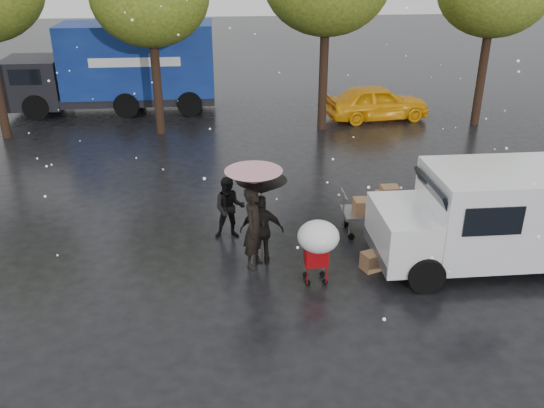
{
  "coord_description": "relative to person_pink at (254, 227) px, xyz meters",
  "views": [
    {
      "loc": [
        -1.34,
        -10.7,
        6.52
      ],
      "look_at": [
        -0.23,
        1.0,
        1.09
      ],
      "focal_mm": 38.0,
      "sensor_mm": 36.0,
      "label": 1
    }
  ],
  "objects": [
    {
      "name": "vendor_cart",
      "position": [
        3.04,
        1.26,
        -0.19
      ],
      "size": [
        1.52,
        0.8,
        1.27
      ],
      "color": "slate",
      "rests_on": "ground"
    },
    {
      "name": "person_pink",
      "position": [
        0.0,
        0.0,
        0.0
      ],
      "size": [
        0.69,
        0.79,
        1.83
      ],
      "primitive_type": "imported",
      "rotation": [
        0.0,
        0.0,
        1.11
      ],
      "color": "black",
      "rests_on": "ground"
    },
    {
      "name": "umbrella_pink",
      "position": [
        0.0,
        0.0,
        1.15
      ],
      "size": [
        1.2,
        1.2,
        2.22
      ],
      "color": "#4C4C4C",
      "rests_on": "ground"
    },
    {
      "name": "box_ground_far",
      "position": [
        4.0,
        1.09,
        -0.73
      ],
      "size": [
        0.57,
        0.5,
        0.37
      ],
      "primitive_type": "cube",
      "rotation": [
        0.0,
        0.0,
        0.35
      ],
      "color": "brown",
      "rests_on": "ground"
    },
    {
      "name": "person_middle",
      "position": [
        -0.5,
        1.36,
        -0.15
      ],
      "size": [
        0.76,
        0.6,
        1.53
      ],
      "primitive_type": "imported",
      "rotation": [
        0.0,
        0.0,
        -0.03
      ],
      "color": "black",
      "rests_on": "ground"
    },
    {
      "name": "blue_truck",
      "position": [
        -4.65,
        13.11,
        0.84
      ],
      "size": [
        8.3,
        2.6,
        3.5
      ],
      "color": "navy",
      "rests_on": "ground"
    },
    {
      "name": "umbrella_black",
      "position": [
        0.16,
        0.08,
        0.9
      ],
      "size": [
        1.08,
        1.08,
        1.97
      ],
      "color": "#4C4C4C",
      "rests_on": "ground"
    },
    {
      "name": "box_ground_near",
      "position": [
        2.52,
        -0.42,
        -0.72
      ],
      "size": [
        0.54,
        0.48,
        0.39
      ],
      "primitive_type": "cube",
      "rotation": [
        0.0,
        0.0,
        0.37
      ],
      "color": "brown",
      "rests_on": "ground"
    },
    {
      "name": "person_black",
      "position": [
        0.16,
        0.08,
        -0.11
      ],
      "size": [
        0.98,
        0.5,
        1.61
      ],
      "primitive_type": "imported",
      "rotation": [
        0.0,
        0.0,
        3.03
      ],
      "color": "black",
      "rests_on": "ground"
    },
    {
      "name": "white_van",
      "position": [
        5.17,
        -0.41,
        0.24
      ],
      "size": [
        4.91,
        2.18,
        2.2
      ],
      "color": "white",
      "rests_on": "ground"
    },
    {
      "name": "ground",
      "position": [
        0.68,
        -0.22,
        -0.92
      ],
      "size": [
        90.0,
        90.0,
        0.0
      ],
      "primitive_type": "plane",
      "color": "black",
      "rests_on": "ground"
    },
    {
      "name": "shopping_cart",
      "position": [
        1.21,
        -0.94,
        0.15
      ],
      "size": [
        0.84,
        0.84,
        1.46
      ],
      "color": "#9E090D",
      "rests_on": "ground"
    },
    {
      "name": "yellow_taxi",
      "position": [
        5.55,
        10.77,
        -0.23
      ],
      "size": [
        4.16,
        2.05,
        1.37
      ],
      "primitive_type": "imported",
      "rotation": [
        0.0,
        0.0,
        1.68
      ],
      "color": "#FFAC0D",
      "rests_on": "ground"
    }
  ]
}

